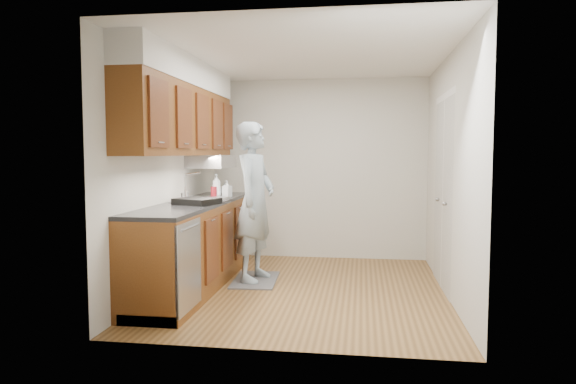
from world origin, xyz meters
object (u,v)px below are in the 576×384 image
Objects in this scene: soap_bottle_b at (227,189)px; soda_can at (214,192)px; soap_bottle_c at (225,188)px; person at (255,191)px; dish_rack at (197,201)px; soap_bottle_a at (216,185)px.

soda_can is at bearing -139.05° from soap_bottle_b.
person is at bearing -52.99° from soap_bottle_c.
soap_bottle_b is at bearing -70.95° from soap_bottle_c.
soap_bottle_b is 0.18m from soda_can.
dish_rack is (0.05, -1.31, -0.04)m from soap_bottle_c.
soap_bottle_a is 0.14m from soap_bottle_b.
soap_bottle_b is (0.12, 0.05, -0.04)m from soap_bottle_a.
soda_can is (-0.56, 0.25, -0.04)m from person.
person is 13.39× the size of soap_bottle_c.
person is 5.06× the size of dish_rack.
dish_rack is at bearing -87.73° from soap_bottle_c.
person is 0.56m from soap_bottle_b.
person reaches higher than dish_rack.
soap_bottle_b reaches higher than soda_can.
soap_bottle_a is 1.41× the size of soap_bottle_b.
person is 7.23× the size of soap_bottle_a.
soda_can is at bearing 77.19° from person.
soap_bottle_c reaches higher than dish_rack.
soda_can is at bearing 116.18° from dish_rack.
soda_can is 0.32× the size of dish_rack.
soap_bottle_c is 1.31m from dish_rack.
soap_bottle_c reaches higher than soda_can.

